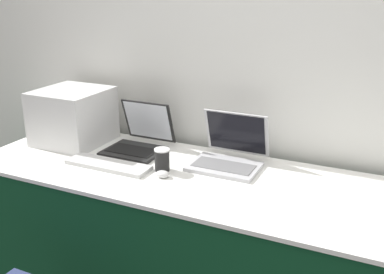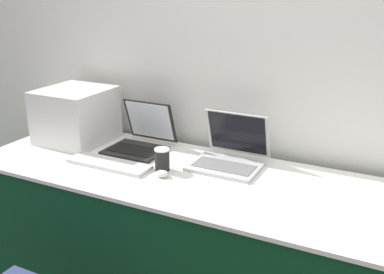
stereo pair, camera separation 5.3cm
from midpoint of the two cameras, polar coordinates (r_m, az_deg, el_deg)
wall_back at (r=2.42m, az=8.95°, el=9.60°), size 8.00×0.05×2.60m
table at (r=2.34m, az=4.12°, el=-14.41°), size 2.61×0.77×0.80m
printer at (r=2.70m, az=-14.05°, el=2.93°), size 0.37×0.39×0.31m
laptop_left at (r=2.53m, az=-5.95°, el=-0.31°), size 0.31×0.34×0.26m
laptop_right at (r=2.31m, az=5.44°, el=-2.19°), size 0.35×0.34×0.26m
external_keyboard at (r=2.34m, az=-9.86°, el=-3.39°), size 0.45×0.14×0.02m
coffee_cup at (r=2.23m, az=-3.12°, el=-2.87°), size 0.08×0.08×0.12m
mouse at (r=2.17m, az=-3.09°, el=-4.69°), size 0.07×0.06×0.03m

